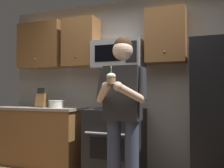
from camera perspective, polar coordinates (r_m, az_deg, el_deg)
name	(u,v)px	position (r m, az deg, el deg)	size (l,w,h in m)	color
wall_back	(133,83)	(4.00, 4.76, 0.17)	(4.40, 0.10, 2.60)	gray
oven_range	(116,141)	(3.74, 0.79, -12.61)	(0.76, 0.70, 0.93)	black
microwave	(118,55)	(3.82, 1.41, 6.58)	(0.74, 0.41, 0.40)	#9EA0A5
cabinet_row_upper	(85,43)	(4.14, -5.96, 9.18)	(2.78, 0.36, 0.76)	brown
counter_left	(41,135)	(4.37, -15.59, -10.96)	(1.44, 0.66, 0.92)	brown
knife_block	(42,100)	(4.25, -15.45, -3.45)	(0.16, 0.15, 0.32)	brown
bowl_large_white	(57,104)	(4.14, -12.27, -4.30)	(0.24, 0.24, 0.11)	white
person	(122,108)	(2.74, 2.33, -5.30)	(0.60, 0.48, 1.76)	#383F59
cupcake	(111,78)	(2.43, -0.19, 1.25)	(0.09, 0.09, 0.17)	#A87F56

